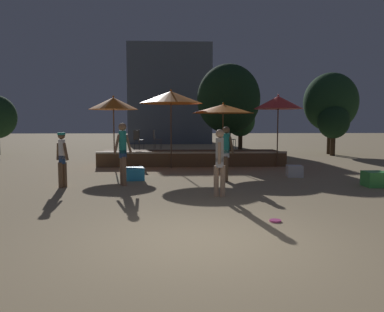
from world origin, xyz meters
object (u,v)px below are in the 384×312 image
patio_umbrella_1 (223,109)px  person_0 (226,151)px  patio_umbrella_0 (171,97)px  person_1 (123,150)px  cube_seat_2 (295,171)px  bistro_chair_2 (138,138)px  background_tree_4 (241,121)px  bistro_chair_0 (156,137)px  person_2 (220,160)px  patio_umbrella_3 (278,103)px  frisbee_disc (275,221)px  background_tree_0 (331,102)px  background_tree_1 (333,122)px  patio_umbrella_2 (113,104)px  background_tree_3 (229,99)px  cube_seat_0 (375,179)px  cube_seat_1 (134,174)px  bistro_chair_1 (230,137)px  person_4 (62,157)px

patio_umbrella_1 → person_0: patio_umbrella_1 is taller
patio_umbrella_0 → person_1: patio_umbrella_0 is taller
cube_seat_2 → bistro_chair_2: 7.35m
background_tree_4 → bistro_chair_0: bearing=-128.9°
person_2 → background_tree_4: 15.07m
patio_umbrella_1 → bistro_chair_2: size_ratio=3.05×
patio_umbrella_3 → frisbee_disc: size_ratio=13.66×
person_2 → frisbee_disc: bearing=-63.4°
background_tree_0 → background_tree_1: size_ratio=1.64×
patio_umbrella_2 → bistro_chair_2: 2.04m
background_tree_3 → cube_seat_0: bearing=-73.7°
frisbee_disc → patio_umbrella_0: bearing=103.8°
cube_seat_1 → bistro_chair_1: bistro_chair_1 is taller
person_2 → bistro_chair_0: size_ratio=1.92×
person_2 → patio_umbrella_1: bearing=91.2°
patio_umbrella_1 → cube_seat_2: size_ratio=4.75×
patio_umbrella_2 → bistro_chair_1: (5.18, 1.53, -1.50)m
background_tree_4 → background_tree_3: bearing=-111.1°
bistro_chair_1 → person_1: bearing=175.0°
bistro_chair_2 → frisbee_disc: (3.64, -10.13, -1.19)m
cube_seat_1 → background_tree_1: background_tree_1 is taller
person_0 → frisbee_disc: (0.29, -4.95, -0.96)m
person_1 → bistro_chair_2: (-0.13, 5.81, 0.14)m
person_1 → background_tree_0: size_ratio=0.39×
patio_umbrella_2 → background_tree_1: size_ratio=1.03×
cube_seat_1 → bistro_chair_2: size_ratio=0.80×
person_1 → background_tree_1: (10.62, 9.77, 0.89)m
cube_seat_1 → background_tree_1: size_ratio=0.24×
cube_seat_1 → background_tree_0: background_tree_0 is taller
person_4 → background_tree_0: (12.58, 11.12, 2.22)m
person_4 → bistro_chair_2: person_4 is taller
person_0 → background_tree_1: (7.41, 9.15, 0.98)m
patio_umbrella_1 → cube_seat_1: size_ratio=3.82×
cube_seat_1 → bistro_chair_2: (-0.35, 4.72, 1.00)m
person_2 → background_tree_4: (3.09, 14.71, 1.06)m
patio_umbrella_2 → cube_seat_0: size_ratio=4.81×
patio_umbrella_1 → person_1: bearing=-128.5°
bistro_chair_1 → bistro_chair_2: (-4.28, -0.47, 0.00)m
person_0 → bistro_chair_2: (-3.35, 5.19, 0.23)m
cube_seat_0 → bistro_chair_2: bistro_chair_2 is taller
patio_umbrella_1 → cube_seat_1: patio_umbrella_1 is taller
patio_umbrella_3 → person_0: size_ratio=1.75×
background_tree_1 → cube_seat_0: bearing=-106.7°
person_1 → bistro_chair_1: size_ratio=2.10×
cube_seat_0 → bistro_chair_1: size_ratio=0.70×
cube_seat_2 → person_2: bearing=-132.1°
patio_umbrella_2 → person_2: patio_umbrella_2 is taller
background_tree_0 → background_tree_3: 6.42m
background_tree_3 → cube_seat_1: bearing=-116.9°
person_0 → person_2: bearing=3.1°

